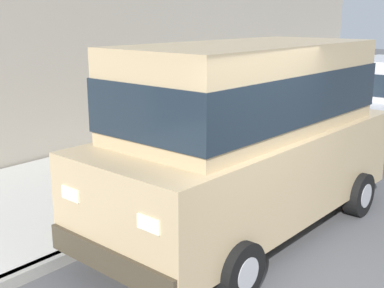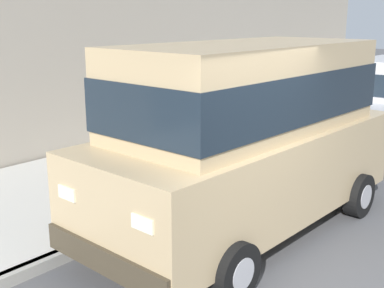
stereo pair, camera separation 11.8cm
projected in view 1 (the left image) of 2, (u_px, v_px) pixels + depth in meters
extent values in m
cube|color=gray|center=(133.00, 227.00, 6.72)|extent=(0.16, 64.00, 0.14)
cube|color=#B7B5AD|center=(54.00, 197.00, 7.83)|extent=(3.60, 64.00, 0.14)
cube|color=tan|center=(248.00, 168.00, 6.62)|extent=(2.01, 4.84, 1.10)
cube|color=tan|center=(250.00, 87.00, 6.35)|extent=(1.76, 3.84, 1.10)
cube|color=#19232D|center=(250.00, 93.00, 6.37)|extent=(1.79, 3.88, 0.61)
cube|color=#3E3527|center=(113.00, 259.00, 5.02)|extent=(1.87, 0.24, 0.28)
cube|color=#3E3527|center=(326.00, 160.00, 8.44)|extent=(1.87, 0.24, 0.28)
cylinder|color=black|center=(239.00, 271.00, 5.07)|extent=(0.23, 0.64, 0.64)
cylinder|color=#9E9EA3|center=(239.00, 271.00, 5.07)|extent=(0.25, 0.36, 0.35)
cylinder|color=black|center=(118.00, 221.00, 6.28)|extent=(0.23, 0.64, 0.64)
cylinder|color=#9E9EA3|center=(118.00, 221.00, 6.28)|extent=(0.25, 0.36, 0.35)
cylinder|color=black|center=(359.00, 194.00, 7.24)|extent=(0.23, 0.64, 0.64)
cylinder|color=#9E9EA3|center=(359.00, 194.00, 7.24)|extent=(0.25, 0.36, 0.35)
cylinder|color=black|center=(251.00, 169.00, 8.45)|extent=(0.23, 0.64, 0.64)
cylinder|color=#9E9EA3|center=(251.00, 169.00, 8.45)|extent=(0.25, 0.36, 0.35)
cube|color=#EAEACC|center=(151.00, 223.00, 4.47)|extent=(0.28, 0.09, 0.14)
cube|color=#EAEACC|center=(73.00, 193.00, 5.22)|extent=(0.28, 0.09, 0.14)
cube|color=#424243|center=(348.00, 142.00, 9.63)|extent=(1.77, 0.22, 0.28)
cylinder|color=black|center=(324.00, 135.00, 10.82)|extent=(0.23, 0.64, 0.64)
cylinder|color=#9E9EA3|center=(324.00, 135.00, 10.82)|extent=(0.24, 0.35, 0.35)
cylinder|color=black|center=(372.00, 116.00, 12.88)|extent=(0.23, 0.64, 0.64)
cylinder|color=#9E9EA3|center=(372.00, 116.00, 12.88)|extent=(0.24, 0.35, 0.35)
cube|color=#EAEACC|center=(378.00, 129.00, 9.16)|extent=(0.28, 0.08, 0.14)
cube|color=#EAEACC|center=(322.00, 121.00, 9.86)|extent=(0.28, 0.08, 0.14)
ellipsoid|color=white|center=(137.00, 139.00, 10.06)|extent=(0.39, 0.48, 0.20)
cylinder|color=white|center=(131.00, 149.00, 10.01)|extent=(0.05, 0.05, 0.18)
cylinder|color=white|center=(130.00, 148.00, 10.12)|extent=(0.05, 0.05, 0.18)
cylinder|color=white|center=(144.00, 148.00, 10.10)|extent=(0.05, 0.05, 0.18)
cylinder|color=white|center=(143.00, 147.00, 10.21)|extent=(0.05, 0.05, 0.18)
sphere|color=white|center=(123.00, 136.00, 9.94)|extent=(0.17, 0.17, 0.17)
ellipsoid|color=gray|center=(118.00, 137.00, 9.92)|extent=(0.12, 0.13, 0.06)
cone|color=white|center=(123.00, 132.00, 9.88)|extent=(0.06, 0.06, 0.07)
cone|color=white|center=(122.00, 131.00, 9.97)|extent=(0.06, 0.06, 0.07)
cylinder|color=white|center=(149.00, 135.00, 10.13)|extent=(0.09, 0.12, 0.13)
cube|color=#9E9384|center=(159.00, 27.00, 11.98)|extent=(0.50, 20.00, 5.16)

